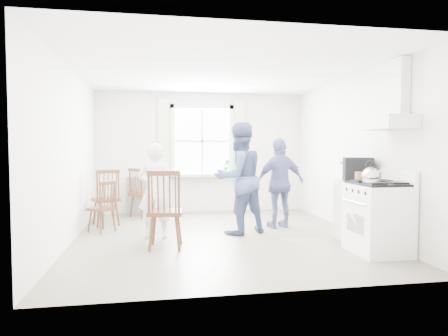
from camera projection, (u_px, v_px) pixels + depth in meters
room_shell at (220, 155)px, 6.27m from camera, size 4.62×5.12×2.64m
window_assembly at (202, 145)px, 8.67m from camera, size 1.88×0.24×1.70m
range_hood at (392, 111)px, 5.26m from camera, size 0.45×0.76×0.94m
shelf_unit at (137, 196)px, 8.37m from camera, size 0.40×0.30×0.80m
gas_stove at (378, 217)px, 5.31m from camera, size 0.68×0.76×1.12m
kettle at (370, 176)px, 5.13m from camera, size 0.21×0.21×0.30m
low_cabinet at (357, 211)px, 6.01m from camera, size 0.50×0.55×0.90m
stereo_stack at (358, 170)px, 6.00m from camera, size 0.51×0.48×0.36m
cardboard_box at (365, 177)px, 5.76m from camera, size 0.29×0.24×0.16m
windsor_chair_a at (107, 192)px, 7.12m from camera, size 0.55×0.55×1.03m
windsor_chair_b at (164, 201)px, 5.46m from camera, size 0.52×0.51×1.11m
windsor_chair_c at (105, 201)px, 6.60m from camera, size 0.50×0.50×0.86m
person_left at (155, 191)px, 6.20m from camera, size 0.61×0.61×1.48m
person_mid at (239, 178)px, 6.51m from camera, size 1.15×1.15×1.82m
person_right at (280, 183)px, 7.00m from camera, size 1.08×1.08×1.58m
potted_plant at (226, 166)px, 8.69m from camera, size 0.18×0.18×0.30m
windsor_chair_d at (138, 187)px, 7.97m from camera, size 0.59×0.59×1.01m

